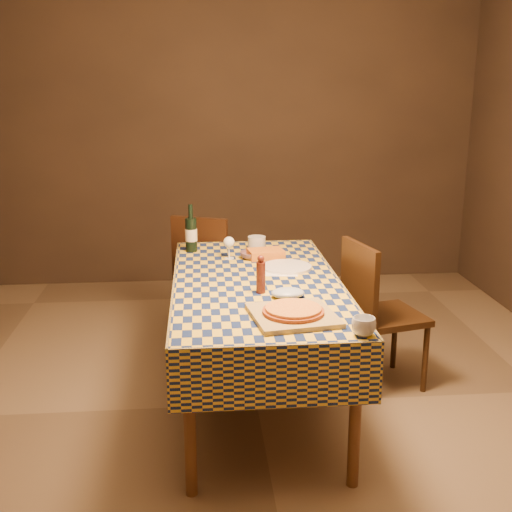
% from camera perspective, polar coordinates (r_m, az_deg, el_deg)
% --- Properties ---
extents(room, '(5.00, 5.10, 2.70)m').
position_cam_1_polar(room, '(3.48, 0.07, 6.94)').
color(room, brown).
rests_on(room, ground).
extents(dining_table, '(0.94, 1.84, 0.77)m').
position_cam_1_polar(dining_table, '(3.64, 0.07, -3.34)').
color(dining_table, brown).
rests_on(dining_table, ground).
extents(cutting_board, '(0.44, 0.44, 0.02)m').
position_cam_1_polar(cutting_board, '(3.06, 3.33, -5.30)').
color(cutting_board, '#A2894C').
rests_on(cutting_board, dining_table).
extents(pizza, '(0.33, 0.33, 0.03)m').
position_cam_1_polar(pizza, '(3.05, 3.33, -4.84)').
color(pizza, '#8E3C17').
rests_on(pizza, cutting_board).
extents(pepper_mill, '(0.06, 0.06, 0.21)m').
position_cam_1_polar(pepper_mill, '(3.38, 0.43, -1.73)').
color(pepper_mill, '#511C13').
rests_on(pepper_mill, dining_table).
extents(bowl, '(0.16, 0.16, 0.05)m').
position_cam_1_polar(bowl, '(4.05, -0.42, 0.07)').
color(bowl, '#674C57').
rests_on(bowl, dining_table).
extents(wine_glass, '(0.08, 0.08, 0.14)m').
position_cam_1_polar(wine_glass, '(4.03, -2.42, 1.15)').
color(wine_glass, white).
rests_on(wine_glass, dining_table).
extents(wine_bottle, '(0.09, 0.09, 0.31)m').
position_cam_1_polar(wine_bottle, '(4.22, -5.79, 1.97)').
color(wine_bottle, black).
rests_on(wine_bottle, dining_table).
extents(deli_tub, '(0.14, 0.14, 0.10)m').
position_cam_1_polar(deli_tub, '(4.23, 0.06, 1.10)').
color(deli_tub, '#B9BEC0').
rests_on(deli_tub, dining_table).
extents(takeout_container, '(0.24, 0.19, 0.05)m').
position_cam_1_polar(takeout_container, '(4.06, 0.86, 0.20)').
color(takeout_container, orange).
rests_on(takeout_container, dining_table).
extents(white_plate, '(0.37, 0.37, 0.02)m').
position_cam_1_polar(white_plate, '(3.85, 2.75, -0.98)').
color(white_plate, white).
rests_on(white_plate, dining_table).
extents(tumbler, '(0.14, 0.14, 0.09)m').
position_cam_1_polar(tumbler, '(2.88, 9.56, -6.21)').
color(tumbler, silver).
rests_on(tumbler, dining_table).
extents(flour_patch, '(0.25, 0.21, 0.00)m').
position_cam_1_polar(flour_patch, '(3.77, 1.94, -1.42)').
color(flour_patch, white).
rests_on(flour_patch, dining_table).
extents(flour_bag, '(0.19, 0.15, 0.05)m').
position_cam_1_polar(flour_bag, '(3.33, 2.85, -3.30)').
color(flour_bag, '#A0B4CD').
rests_on(flour_bag, dining_table).
extents(chair_far, '(0.55, 0.56, 0.93)m').
position_cam_1_polar(chair_far, '(4.73, -4.47, -1.11)').
color(chair_far, black).
rests_on(chair_far, ground).
extents(chair_right, '(0.52, 0.51, 0.93)m').
position_cam_1_polar(chair_right, '(4.00, 10.52, -4.47)').
color(chair_right, black).
rests_on(chair_right, ground).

